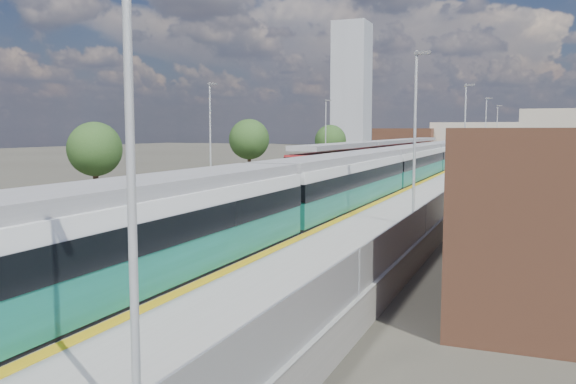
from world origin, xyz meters
The scene contains 11 objects.
ground centered at (0.00, 50.00, 0.00)m, with size 320.00×320.00×0.00m, color #47443A.
ballast_bed centered at (-2.25, 52.50, 0.03)m, with size 10.50×155.00×0.06m, color #565451.
tracks centered at (-1.65, 54.18, 0.11)m, with size 8.96×160.00×0.17m.
platform_right centered at (5.28, 52.49, 0.54)m, with size 4.70×155.00×8.52m.
platform_left centered at (-9.05, 52.49, 0.52)m, with size 4.30×155.00×8.52m.
buildings centered at (-18.12, 138.60, 10.70)m, with size 72.00×185.50×40.00m.
green_train centered at (1.50, 37.80, 2.23)m, with size 2.87×79.98×3.16m.
red_train centered at (-5.50, 70.27, 2.23)m, with size 2.99×60.53×3.77m.
tree_a centered at (-20.72, 34.26, 3.66)m, with size 4.29×4.29×5.81m.
tree_b centered at (-19.92, 60.60, 4.07)m, with size 4.77×4.77×6.46m.
tree_c centered at (-14.84, 75.92, 3.71)m, with size 4.35×4.35×5.90m.
Camera 1 is at (11.44, -4.52, 5.14)m, focal length 38.00 mm.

